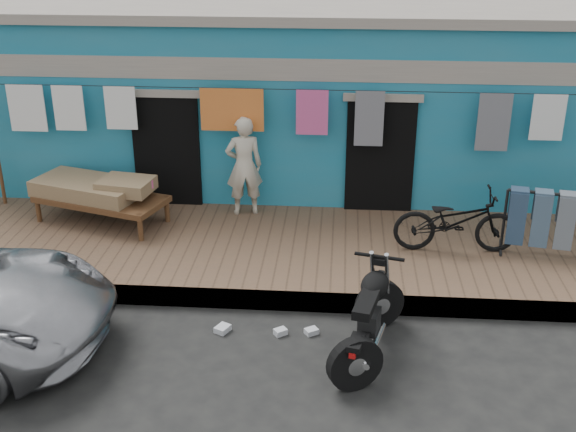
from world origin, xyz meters
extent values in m
plane|color=black|center=(0.00, 0.00, 0.00)|extent=(80.00, 80.00, 0.00)
cube|color=brown|center=(0.00, 3.00, 0.12)|extent=(28.00, 3.00, 0.25)
cube|color=gray|center=(0.00, 1.55, 0.12)|extent=(28.00, 0.10, 0.25)
cube|color=#187294|center=(0.00, 7.00, 1.60)|extent=(12.00, 5.00, 3.20)
cube|color=#9E9384|center=(0.00, 4.56, 2.55)|extent=(12.00, 0.14, 0.35)
cube|color=#9E9384|center=(0.00, 7.00, 3.28)|extent=(12.20, 5.20, 0.16)
cube|color=black|center=(-2.20, 4.48, 1.05)|extent=(1.10, 0.10, 2.10)
cube|color=black|center=(1.30, 4.48, 1.05)|extent=(1.10, 0.10, 2.10)
cylinder|color=black|center=(0.00, 4.25, 2.30)|extent=(10.00, 0.01, 0.01)
cube|color=silver|center=(-4.38, 4.25, 1.92)|extent=(0.60, 0.02, 0.76)
cube|color=silver|center=(-3.68, 4.25, 1.93)|extent=(0.50, 0.02, 0.73)
cube|color=silver|center=(-2.84, 4.25, 1.95)|extent=(0.50, 0.02, 0.70)
cube|color=#CC4C26|center=(-1.06, 4.25, 1.96)|extent=(1.00, 0.02, 0.68)
cube|color=#C94B87|center=(0.20, 4.25, 1.94)|extent=(0.50, 0.02, 0.71)
cube|color=slate|center=(1.09, 4.25, 1.86)|extent=(0.45, 0.02, 0.88)
cube|color=slate|center=(2.99, 4.25, 1.85)|extent=(0.50, 0.02, 0.91)
cube|color=silver|center=(3.79, 4.25, 1.94)|extent=(0.50, 0.02, 0.72)
imported|color=beige|center=(-0.88, 4.16, 1.07)|extent=(0.67, 0.53, 1.63)
imported|color=black|center=(2.36, 3.01, 0.82)|extent=(1.78, 0.67, 1.14)
cube|color=silver|center=(0.37, 0.99, 0.03)|extent=(0.20, 0.18, 0.07)
cube|color=silver|center=(-0.01, 0.94, 0.04)|extent=(0.19, 0.18, 0.07)
cube|color=silver|center=(-0.74, 0.95, 0.04)|extent=(0.22, 0.23, 0.07)
camera|label=1|loc=(0.68, -6.68, 4.92)|focal=45.00mm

